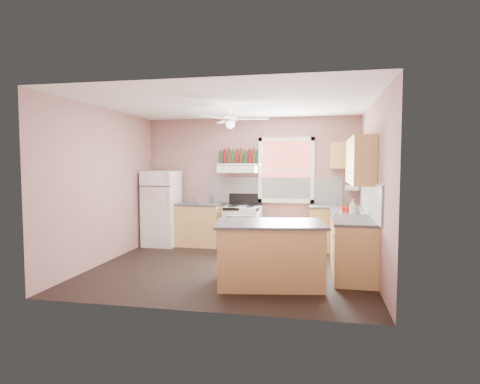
% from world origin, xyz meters
% --- Properties ---
extents(floor, '(4.50, 4.50, 0.00)m').
position_xyz_m(floor, '(0.00, 0.00, 0.00)').
color(floor, black).
rests_on(floor, ground).
extents(ceiling, '(4.50, 4.50, 0.00)m').
position_xyz_m(ceiling, '(0.00, 0.00, 2.70)').
color(ceiling, white).
rests_on(ceiling, ground).
extents(wall_back, '(4.50, 0.05, 2.70)m').
position_xyz_m(wall_back, '(0.00, 2.02, 1.35)').
color(wall_back, '#926763').
rests_on(wall_back, ground).
extents(wall_right, '(0.05, 4.00, 2.70)m').
position_xyz_m(wall_right, '(2.27, 0.00, 1.35)').
color(wall_right, '#926763').
rests_on(wall_right, ground).
extents(wall_left, '(0.05, 4.00, 2.70)m').
position_xyz_m(wall_left, '(-2.27, 0.00, 1.35)').
color(wall_left, '#926763').
rests_on(wall_left, ground).
extents(backsplash_back, '(2.90, 0.03, 0.55)m').
position_xyz_m(backsplash_back, '(0.45, 1.99, 1.18)').
color(backsplash_back, white).
rests_on(backsplash_back, wall_back).
extents(backsplash_right, '(0.03, 2.60, 0.55)m').
position_xyz_m(backsplash_right, '(2.23, 0.30, 1.18)').
color(backsplash_right, white).
rests_on(backsplash_right, wall_right).
extents(window_view, '(1.00, 0.02, 1.20)m').
position_xyz_m(window_view, '(0.75, 1.98, 1.60)').
color(window_view, maroon).
rests_on(window_view, wall_back).
extents(window_frame, '(1.16, 0.07, 1.36)m').
position_xyz_m(window_frame, '(0.75, 1.96, 1.60)').
color(window_frame, white).
rests_on(window_frame, wall_back).
extents(refrigerator, '(0.68, 0.67, 1.58)m').
position_xyz_m(refrigerator, '(-1.85, 1.55, 0.79)').
color(refrigerator, white).
rests_on(refrigerator, floor).
extents(base_cabinet_left, '(0.90, 0.60, 0.86)m').
position_xyz_m(base_cabinet_left, '(-1.06, 1.70, 0.43)').
color(base_cabinet_left, tan).
rests_on(base_cabinet_left, floor).
extents(counter_left, '(0.92, 0.62, 0.04)m').
position_xyz_m(counter_left, '(-1.06, 1.70, 0.88)').
color(counter_left, '#3D3C3F').
rests_on(counter_left, base_cabinet_left).
extents(toaster, '(0.31, 0.23, 0.18)m').
position_xyz_m(toaster, '(-0.89, 1.59, 0.99)').
color(toaster, silver).
rests_on(toaster, counter_left).
extents(stove, '(0.76, 0.70, 0.86)m').
position_xyz_m(stove, '(-0.11, 1.66, 0.43)').
color(stove, white).
rests_on(stove, floor).
extents(range_hood, '(0.78, 0.50, 0.14)m').
position_xyz_m(range_hood, '(-0.23, 1.75, 1.62)').
color(range_hood, white).
rests_on(range_hood, wall_back).
extents(bottle_shelf, '(0.90, 0.26, 0.03)m').
position_xyz_m(bottle_shelf, '(-0.23, 1.87, 1.72)').
color(bottle_shelf, white).
rests_on(bottle_shelf, range_hood).
extents(cart, '(0.66, 0.56, 0.55)m').
position_xyz_m(cart, '(0.88, 1.75, 0.28)').
color(cart, tan).
rests_on(cart, floor).
extents(base_cabinet_corner, '(1.00, 0.60, 0.86)m').
position_xyz_m(base_cabinet_corner, '(1.75, 1.70, 0.43)').
color(base_cabinet_corner, tan).
rests_on(base_cabinet_corner, floor).
extents(base_cabinet_right, '(0.60, 2.20, 0.86)m').
position_xyz_m(base_cabinet_right, '(1.95, 0.30, 0.43)').
color(base_cabinet_right, tan).
rests_on(base_cabinet_right, floor).
extents(counter_corner, '(1.02, 0.62, 0.04)m').
position_xyz_m(counter_corner, '(1.75, 1.70, 0.88)').
color(counter_corner, '#3D3C3F').
rests_on(counter_corner, base_cabinet_corner).
extents(counter_right, '(0.62, 2.22, 0.04)m').
position_xyz_m(counter_right, '(1.94, 0.30, 0.88)').
color(counter_right, '#3D3C3F').
rests_on(counter_right, base_cabinet_right).
extents(sink, '(0.55, 0.45, 0.03)m').
position_xyz_m(sink, '(1.94, 0.50, 0.90)').
color(sink, silver).
rests_on(sink, counter_right).
extents(faucet, '(0.03, 0.03, 0.14)m').
position_xyz_m(faucet, '(2.10, 0.50, 0.97)').
color(faucet, silver).
rests_on(faucet, sink).
extents(upper_cabinet_right, '(0.33, 1.80, 0.76)m').
position_xyz_m(upper_cabinet_right, '(2.08, 0.50, 1.78)').
color(upper_cabinet_right, tan).
rests_on(upper_cabinet_right, wall_right).
extents(upper_cabinet_corner, '(0.60, 0.33, 0.52)m').
position_xyz_m(upper_cabinet_corner, '(1.95, 1.83, 1.90)').
color(upper_cabinet_corner, tan).
rests_on(upper_cabinet_corner, wall_back).
extents(paper_towel, '(0.26, 0.12, 0.12)m').
position_xyz_m(paper_towel, '(2.07, 1.86, 1.25)').
color(paper_towel, white).
rests_on(paper_towel, wall_back).
extents(island, '(1.58, 1.14, 0.86)m').
position_xyz_m(island, '(0.75, -0.77, 0.43)').
color(island, tan).
rests_on(island, floor).
extents(island_top, '(1.67, 1.24, 0.04)m').
position_xyz_m(island_top, '(0.75, -0.77, 0.88)').
color(island_top, '#3D3C3F').
rests_on(island_top, island).
extents(ceiling_fan_hub, '(0.20, 0.20, 0.08)m').
position_xyz_m(ceiling_fan_hub, '(0.00, 0.00, 2.45)').
color(ceiling_fan_hub, white).
rests_on(ceiling_fan_hub, ceiling).
extents(soap_bottle, '(0.12, 0.11, 0.25)m').
position_xyz_m(soap_bottle, '(1.97, 0.42, 1.03)').
color(soap_bottle, silver).
rests_on(soap_bottle, counter_right).
extents(red_caddy, '(0.20, 0.15, 0.10)m').
position_xyz_m(red_caddy, '(1.89, 0.67, 0.95)').
color(red_caddy, '#A9190E').
rests_on(red_caddy, counter_right).
extents(wine_bottles, '(0.86, 0.06, 0.31)m').
position_xyz_m(wine_bottles, '(-0.23, 1.87, 1.88)').
color(wine_bottles, '#143819').
rests_on(wine_bottles, bottle_shelf).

